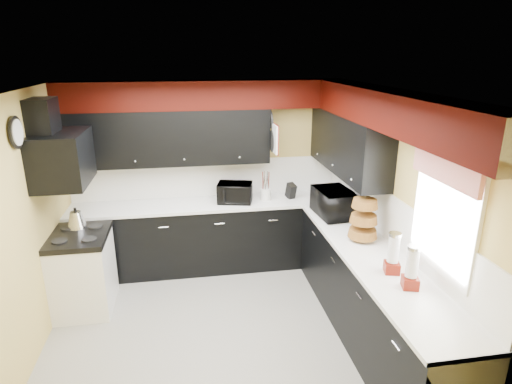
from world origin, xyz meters
TOP-DOWN VIEW (x-y plane):
  - ground at (0.00, 0.00)m, footprint 3.60×3.60m
  - wall_back at (0.00, 1.80)m, footprint 3.60×0.06m
  - wall_right at (1.80, 0.00)m, footprint 0.06×3.60m
  - wall_left at (-1.80, 0.00)m, footprint 0.06×3.60m
  - ceiling at (0.00, 0.00)m, footprint 3.60×3.60m
  - cab_back at (0.00, 1.50)m, footprint 3.60×0.60m
  - cab_right at (1.50, -0.30)m, footprint 0.60×3.00m
  - counter_back at (0.00, 1.50)m, footprint 3.62×0.64m
  - counter_right at (1.50, -0.30)m, footprint 0.64×3.02m
  - splash_back at (0.00, 1.79)m, footprint 3.60×0.02m
  - splash_right at (1.79, 0.00)m, footprint 0.02×3.60m
  - upper_back at (-0.50, 1.62)m, footprint 2.60×0.35m
  - upper_right at (1.62, 0.90)m, footprint 0.35×1.80m
  - soffit_back at (0.00, 1.62)m, footprint 3.60×0.36m
  - soffit_right at (1.62, -0.18)m, footprint 0.36×3.24m
  - stove at (-1.50, 0.75)m, footprint 0.60×0.75m
  - cooktop at (-1.50, 0.75)m, footprint 0.62×0.77m
  - hood at (-1.55, 0.75)m, footprint 0.50×0.78m
  - hood_duct at (-1.68, 0.75)m, footprint 0.24×0.40m
  - window at (1.79, -0.90)m, footprint 0.03×0.86m
  - valance at (1.73, -0.90)m, footprint 0.04×0.88m
  - pan_top at (0.82, 1.55)m, footprint 0.03×0.22m
  - pan_mid at (0.82, 1.42)m, footprint 0.03×0.28m
  - pan_low at (0.82, 1.68)m, footprint 0.03×0.24m
  - cut_board at (0.83, 1.30)m, footprint 0.03×0.26m
  - baskets at (1.52, 0.05)m, footprint 0.27×0.27m
  - clock at (-1.77, 0.25)m, footprint 0.03×0.30m
  - deco_plate at (1.77, -0.35)m, footprint 0.03×0.24m
  - toaster_oven at (0.33, 1.46)m, footprint 0.52×0.46m
  - microwave at (1.46, 0.78)m, footprint 0.44×0.61m
  - utensil_crock at (0.75, 1.48)m, footprint 0.18×0.18m
  - knife_block at (1.10, 1.49)m, footprint 0.13×0.15m
  - kettle at (-1.55, 0.96)m, footprint 0.23×0.23m
  - dispenser_a at (1.50, -0.67)m, footprint 0.16×0.16m
  - dispenser_b at (1.53, -0.94)m, footprint 0.16×0.16m

SIDE VIEW (x-z plane):
  - ground at x=0.00m, z-range 0.00..0.00m
  - stove at x=-1.50m, z-range 0.00..0.86m
  - cab_back at x=0.00m, z-range 0.00..0.90m
  - cab_right at x=1.50m, z-range 0.00..0.90m
  - cooktop at x=-1.50m, z-range 0.86..0.92m
  - counter_back at x=0.00m, z-range 0.90..0.94m
  - counter_right at x=1.50m, z-range 0.90..0.94m
  - kettle at x=-1.55m, z-range 0.92..1.11m
  - utensil_crock at x=0.75m, z-range 0.94..1.10m
  - knife_block at x=1.10m, z-range 0.94..1.14m
  - toaster_oven at x=0.33m, z-range 0.94..1.20m
  - microwave at x=1.46m, z-range 0.94..1.26m
  - dispenser_b at x=1.53m, z-range 0.94..1.29m
  - dispenser_a at x=1.50m, z-range 0.94..1.29m
  - baskets at x=1.52m, z-range 0.93..1.43m
  - splash_back at x=0.00m, z-range 0.94..1.44m
  - splash_right at x=1.79m, z-range 0.94..1.44m
  - wall_back at x=0.00m, z-range 0.00..2.50m
  - wall_right at x=1.80m, z-range 0.00..2.50m
  - wall_left at x=-1.80m, z-range 0.00..2.50m
  - window at x=1.79m, z-range 1.07..2.03m
  - pan_low at x=0.82m, z-range 1.51..1.93m
  - pan_mid at x=0.82m, z-range 1.52..1.98m
  - hood at x=-1.55m, z-range 1.50..2.06m
  - upper_back at x=-0.50m, z-range 1.45..2.15m
  - upper_right at x=1.62m, z-range 1.45..2.15m
  - cut_board at x=0.83m, z-range 1.62..1.98m
  - valance at x=1.73m, z-range 1.85..2.05m
  - pan_top at x=0.82m, z-range 1.80..2.20m
  - clock at x=-1.77m, z-range 2.00..2.30m
  - hood_duct at x=-1.68m, z-range 2.00..2.40m
  - deco_plate at x=1.77m, z-range 2.13..2.37m
  - soffit_back at x=0.00m, z-range 2.15..2.50m
  - soffit_right at x=1.62m, z-range 2.15..2.50m
  - ceiling at x=0.00m, z-range 2.47..2.53m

